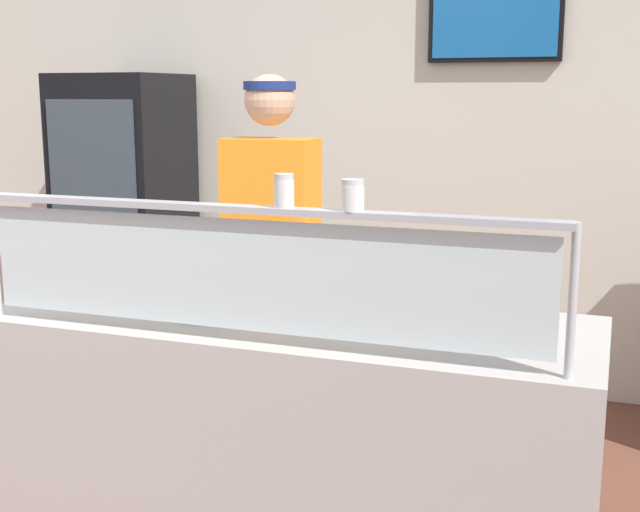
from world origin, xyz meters
TOP-DOWN VIEW (x-y plane):
  - ground_plane at (1.02, 1.00)m, footprint 12.00×12.00m
  - shop_rear_unit at (1.02, 2.60)m, footprint 6.44×0.13m
  - serving_counter at (1.02, 0.37)m, footprint 2.04×0.74m
  - sneeze_guard at (1.02, 0.06)m, footprint 1.86×0.06m
  - pizza_tray at (0.75, 0.41)m, footprint 0.47×0.47m
  - pizza_server at (0.78, 0.39)m, footprint 0.08×0.28m
  - parmesan_shaker at (1.14, 0.06)m, footprint 0.06×0.06m
  - pepper_flake_shaker at (1.34, 0.06)m, footprint 0.07×0.07m
  - worker_figure at (0.67, 1.06)m, footprint 0.41×0.50m
  - drink_fridge at (-0.75, 2.15)m, footprint 0.66×0.64m

SIDE VIEW (x-z plane):
  - ground_plane at x=1.02m, z-range 0.00..0.00m
  - serving_counter at x=1.02m, z-range 0.00..0.95m
  - drink_fridge at x=-0.75m, z-range 0.00..1.79m
  - pizza_tray at x=0.75m, z-range 0.95..0.98m
  - pizza_server at x=0.78m, z-range 0.99..0.99m
  - worker_figure at x=0.67m, z-range 0.13..1.89m
  - sneeze_guard at x=1.02m, z-range 1.01..1.42m
  - shop_rear_unit at x=1.02m, z-range 0.01..2.71m
  - pepper_flake_shaker at x=1.34m, z-range 1.36..1.45m
  - parmesan_shaker at x=1.14m, z-range 1.36..1.45m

